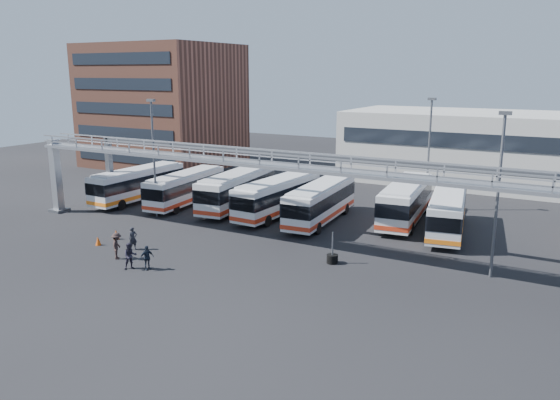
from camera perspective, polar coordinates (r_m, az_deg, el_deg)
The scene contains 21 objects.
ground at distance 34.01m, azimuth -1.39°, elevation -8.18°, with size 140.00×140.00×0.00m, color black.
gantry at distance 37.47m, azimuth 3.15°, elevation 2.59°, with size 51.40×5.15×7.10m.
apartment_building at distance 76.24m, azimuth -12.12°, elevation 9.62°, with size 18.00×15.00×16.00m, color brown.
warehouse at distance 65.88m, azimuth 25.48°, elevation 4.61°, with size 42.00×14.00×8.00m, color #9E9E99.
light_pole_left at distance 48.18m, azimuth -13.07°, elevation 4.91°, with size 0.70×0.35×10.21m.
light_pole_mid at distance 35.10m, azimuth 21.87°, elevation 1.28°, with size 0.70×0.35×10.21m.
light_pole_back at distance 51.13m, azimuth 15.30°, elevation 5.25°, with size 0.70×0.35×10.21m.
bus_0 at distance 55.20m, azimuth -14.60°, elevation 1.72°, with size 2.64×10.82×3.28m.
bus_1 at distance 52.62m, azimuth -9.81°, elevation 1.33°, with size 3.30×10.55×3.15m.
bus_2 at distance 50.66m, azimuth -4.50°, elevation 1.21°, with size 3.83×11.53×3.44m.
bus_3 at distance 47.95m, azimuth -0.22°, elevation 0.49°, with size 3.01×11.07×3.33m.
bus_4 at distance 46.01m, azimuth 4.25°, elevation -0.12°, with size 3.28×10.99×3.29m.
bus_5 at distance 47.14m, azimuth 13.02°, elevation -0.00°, with size 3.77×11.53×3.44m.
bus_6 at distance 44.65m, azimuth 17.11°, elevation -1.13°, with size 4.21×10.94×3.24m.
pedestrian_a at distance 40.45m, azimuth -15.12°, elevation -3.89°, with size 0.60×0.40×1.65m, color black.
pedestrian_b at distance 36.55m, azimuth -15.40°, elevation -5.66°, with size 0.86×0.67×1.76m, color #272331.
pedestrian_c at distance 38.72m, azimuth -16.68°, elevation -4.61°, with size 1.19×0.68×1.84m, color #2D201E.
pedestrian_d at distance 36.19m, azimuth -13.75°, elevation -5.88°, with size 0.94×0.39×1.61m, color #1A222F.
cone_left at distance 42.32m, azimuth -18.47°, elevation -4.07°, with size 0.41×0.41×0.66m, color #D24A0B.
cone_right at distance 43.37m, azimuth -16.75°, elevation -3.47°, with size 0.47×0.47×0.75m, color #D24A0B.
tire_stack at distance 36.62m, azimuth 5.48°, elevation -6.05°, with size 0.76×0.76×2.16m.
Camera 1 is at (16.20, -27.20, 12.41)m, focal length 35.00 mm.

